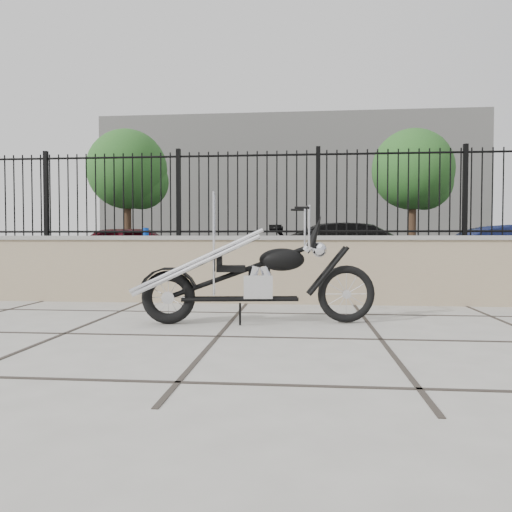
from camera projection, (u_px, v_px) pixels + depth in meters
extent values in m
plane|color=#99968E|center=(218.00, 337.00, 4.67)|extent=(90.00, 90.00, 0.00)
plane|color=black|center=(280.00, 265.00, 17.10)|extent=(30.00, 30.00, 0.00)
cube|color=gray|center=(247.00, 269.00, 7.14)|extent=(14.00, 0.36, 0.96)
cube|color=black|center=(247.00, 194.00, 7.10)|extent=(14.00, 0.08, 1.20)
cube|color=beige|center=(290.00, 189.00, 30.89)|extent=(22.00, 6.00, 8.00)
imported|color=#400911|center=(140.00, 251.00, 11.88)|extent=(3.85, 2.10, 1.24)
imported|color=black|center=(362.00, 249.00, 12.17)|extent=(4.53, 1.90, 1.31)
cylinder|color=#0B36A5|center=(145.00, 256.00, 10.02)|extent=(0.18, 0.18, 1.14)
cylinder|color=#0E19D8|center=(401.00, 264.00, 9.02)|extent=(0.14, 0.14, 0.92)
cylinder|color=#382619|center=(128.00, 223.00, 21.73)|extent=(0.32, 0.32, 3.24)
sphere|color=#2B6B28|center=(127.00, 165.00, 21.64)|extent=(3.45, 3.45, 3.45)
cylinder|color=#382619|center=(412.00, 223.00, 20.39)|extent=(0.31, 0.31, 3.09)
sphere|color=#295B22|center=(413.00, 165.00, 20.31)|extent=(3.29, 3.29, 3.29)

